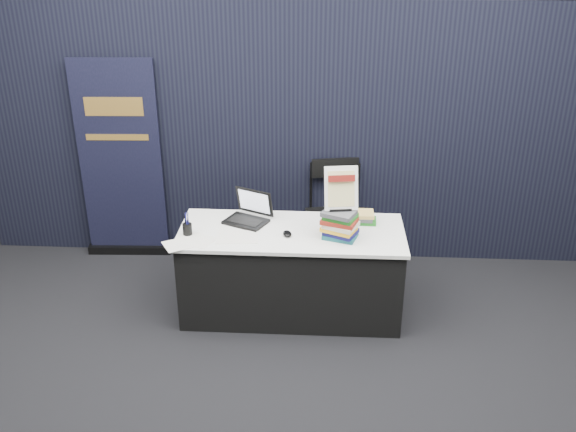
# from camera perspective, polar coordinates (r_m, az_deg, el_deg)

# --- Properties ---
(floor) EXTENTS (8.00, 8.00, 0.00)m
(floor) POSITION_cam_1_polar(r_m,az_deg,el_deg) (5.03, -0.05, -11.79)
(floor) COLOR black
(floor) RESTS_ON ground
(wall_back) EXTENTS (8.00, 0.02, 3.50)m
(wall_back) POSITION_cam_1_polar(r_m,az_deg,el_deg) (8.12, 1.67, 16.07)
(wall_back) COLOR #B3B1A9
(wall_back) RESTS_ON floor
(drape_partition) EXTENTS (6.00, 0.08, 2.40)m
(drape_partition) POSITION_cam_1_polar(r_m,az_deg,el_deg) (5.91, 0.87, 7.14)
(drape_partition) COLOR black
(drape_partition) RESTS_ON floor
(display_table) EXTENTS (1.80, 0.75, 0.75)m
(display_table) POSITION_cam_1_polar(r_m,az_deg,el_deg) (5.29, 0.30, -4.95)
(display_table) COLOR black
(display_table) RESTS_ON floor
(laptop) EXTENTS (0.40, 0.39, 0.25)m
(laptop) POSITION_cam_1_polar(r_m,az_deg,el_deg) (5.27, -3.73, 0.19)
(laptop) COLOR black
(laptop) RESTS_ON display_table
(mouse) EXTENTS (0.09, 0.12, 0.03)m
(mouse) POSITION_cam_1_polar(r_m,az_deg,el_deg) (5.02, -0.07, -1.58)
(mouse) COLOR black
(mouse) RESTS_ON display_table
(brochure_left) EXTENTS (0.35, 0.32, 0.00)m
(brochure_left) POSITION_cam_1_polar(r_m,az_deg,el_deg) (4.97, -9.34, -2.43)
(brochure_left) COLOR silver
(brochure_left) RESTS_ON display_table
(brochure_mid) EXTENTS (0.35, 0.31, 0.00)m
(brochure_mid) POSITION_cam_1_polar(r_m,az_deg,el_deg) (5.02, -8.27, -2.08)
(brochure_mid) COLOR silver
(brochure_mid) RESTS_ON display_table
(brochure_right) EXTENTS (0.35, 0.26, 0.00)m
(brochure_right) POSITION_cam_1_polar(r_m,az_deg,el_deg) (5.02, -4.56, -1.87)
(brochure_right) COLOR silver
(brochure_right) RESTS_ON display_table
(pen_cup) EXTENTS (0.09, 0.09, 0.09)m
(pen_cup) POSITION_cam_1_polar(r_m,az_deg,el_deg) (5.09, -8.93, -1.17)
(pen_cup) COLOR black
(pen_cup) RESTS_ON display_table
(book_stack_tall) EXTENTS (0.30, 0.27, 0.23)m
(book_stack_tall) POSITION_cam_1_polar(r_m,az_deg,el_deg) (4.96, 4.65, -0.75)
(book_stack_tall) COLOR #165056
(book_stack_tall) RESTS_ON display_table
(book_stack_short) EXTENTS (0.21, 0.17, 0.09)m
(book_stack_short) POSITION_cam_1_polar(r_m,az_deg,el_deg) (5.27, 6.58, -0.11)
(book_stack_short) COLOR #1E711F
(book_stack_short) RESTS_ON display_table
(info_sign) EXTENTS (0.27, 0.15, 0.35)m
(info_sign) POSITION_cam_1_polar(r_m,az_deg,el_deg) (4.87, 4.75, 2.40)
(info_sign) COLOR black
(info_sign) RESTS_ON book_stack_tall
(pullup_banner) EXTENTS (0.81, 0.14, 1.91)m
(pullup_banner) POSITION_cam_1_polar(r_m,az_deg,el_deg) (6.22, -14.55, 3.80)
(pullup_banner) COLOR black
(pullup_banner) RESTS_ON floor
(stacking_chair) EXTENTS (0.54, 0.55, 1.02)m
(stacking_chair) POSITION_cam_1_polar(r_m,az_deg,el_deg) (5.89, 4.11, 0.39)
(stacking_chair) COLOR black
(stacking_chair) RESTS_ON floor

